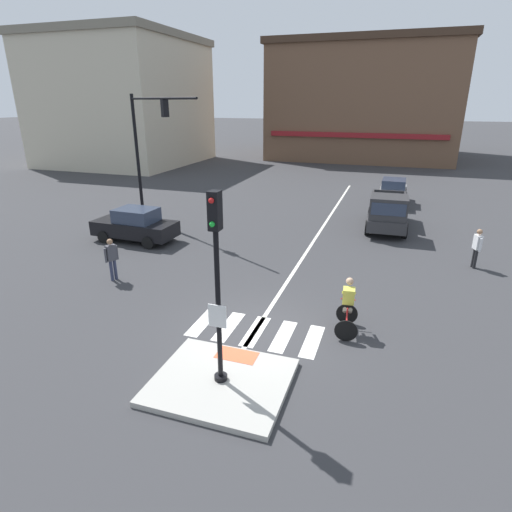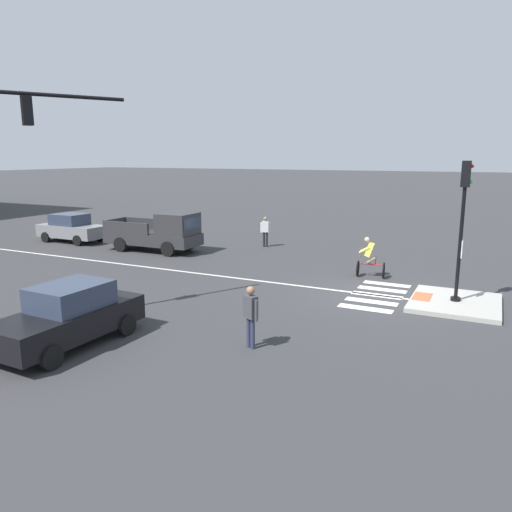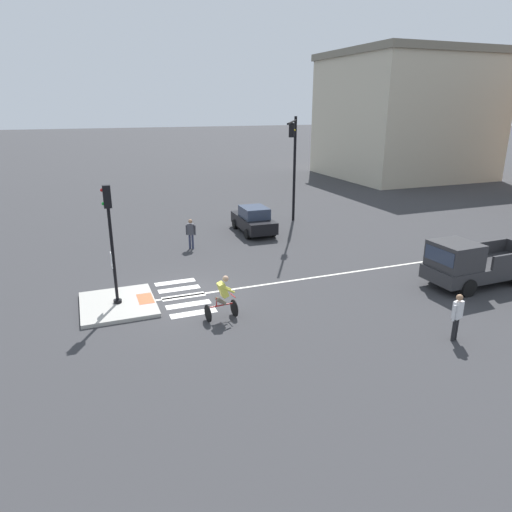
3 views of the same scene
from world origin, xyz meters
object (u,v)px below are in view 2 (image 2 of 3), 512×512
(car_black_cross_left, at_px, (69,316))
(pickup_truck_charcoal_eastbound_far, at_px, (160,233))
(pedestrian_waiting_far_side, at_px, (265,229))
(car_grey_eastbound_distant, at_px, (72,228))
(pedestrian_at_curb_left, at_px, (251,312))
(signal_pole, at_px, (463,218))
(cyclist, at_px, (370,257))

(car_black_cross_left, relative_size, pickup_truck_charcoal_eastbound_far, 0.81)
(car_black_cross_left, distance_m, pedestrian_waiting_far_side, 15.36)
(car_black_cross_left, distance_m, car_grey_eastbound_distant, 16.98)
(pedestrian_at_curb_left, height_order, pedestrian_waiting_far_side, same)
(car_black_cross_left, xyz_separation_m, pedestrian_at_curb_left, (1.92, -4.40, 0.17))
(car_black_cross_left, height_order, pickup_truck_charcoal_eastbound_far, pickup_truck_charcoal_eastbound_far)
(signal_pole, height_order, pickup_truck_charcoal_eastbound_far, signal_pole)
(car_grey_eastbound_distant, height_order, pedestrian_at_curb_left, pedestrian_at_curb_left)
(car_grey_eastbound_distant, relative_size, pedestrian_waiting_far_side, 2.47)
(pickup_truck_charcoal_eastbound_far, relative_size, pedestrian_at_curb_left, 3.08)
(car_grey_eastbound_distant, relative_size, pedestrian_at_curb_left, 2.47)
(car_grey_eastbound_distant, xyz_separation_m, cyclist, (-0.83, -17.63, 0.06))
(signal_pole, xyz_separation_m, pickup_truck_charcoal_eastbound_far, (3.29, 14.72, -1.97))
(car_grey_eastbound_distant, bearing_deg, pickup_truck_charcoal_eastbound_far, -91.09)
(signal_pole, relative_size, car_black_cross_left, 1.12)
(car_black_cross_left, xyz_separation_m, pickup_truck_charcoal_eastbound_far, (11.63, 5.80, 0.17))
(pickup_truck_charcoal_eastbound_far, height_order, pedestrian_waiting_far_side, pickup_truck_charcoal_eastbound_far)
(car_grey_eastbound_distant, bearing_deg, pedestrian_waiting_far_side, -71.86)
(signal_pole, relative_size, cyclist, 2.76)
(pedestrian_waiting_far_side, bearing_deg, pickup_truck_charcoal_eastbound_far, 130.06)
(car_grey_eastbound_distant, height_order, pickup_truck_charcoal_eastbound_far, pickup_truck_charcoal_eastbound_far)
(signal_pole, distance_m, cyclist, 4.86)
(car_grey_eastbound_distant, bearing_deg, car_black_cross_left, -133.78)
(car_black_cross_left, distance_m, pickup_truck_charcoal_eastbound_far, 12.99)
(pickup_truck_charcoal_eastbound_far, distance_m, cyclist, 11.19)
(pickup_truck_charcoal_eastbound_far, xyz_separation_m, pedestrian_waiting_far_side, (3.67, -4.36, 0.00))
(car_grey_eastbound_distant, xyz_separation_m, pedestrian_waiting_far_side, (3.55, -10.83, 0.17))
(car_black_cross_left, bearing_deg, pedestrian_at_curb_left, -66.40)
(cyclist, bearing_deg, pedestrian_at_curb_left, 173.89)
(car_black_cross_left, bearing_deg, pickup_truck_charcoal_eastbound_far, 26.50)
(signal_pole, bearing_deg, car_black_cross_left, 133.08)
(signal_pole, distance_m, pickup_truck_charcoal_eastbound_far, 15.21)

